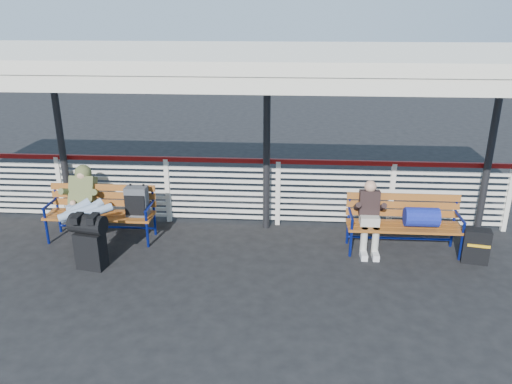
# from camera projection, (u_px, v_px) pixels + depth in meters

# --- Properties ---
(ground) EXTENTS (60.00, 60.00, 0.00)m
(ground) POSITION_uv_depth(u_px,v_px,m) (140.00, 272.00, 7.47)
(ground) COLOR black
(ground) RESTS_ON ground
(fence) EXTENTS (12.08, 0.08, 1.24)m
(fence) POSITION_uv_depth(u_px,v_px,m) (168.00, 188.00, 9.02)
(fence) COLOR silver
(fence) RESTS_ON ground
(canopy) EXTENTS (12.60, 3.60, 3.16)m
(canopy) POSITION_uv_depth(u_px,v_px,m) (141.00, 57.00, 7.23)
(canopy) COLOR silver
(canopy) RESTS_ON ground
(luggage_stack) EXTENTS (0.57, 0.38, 0.87)m
(luggage_stack) POSITION_uv_depth(u_px,v_px,m) (90.00, 239.00, 7.43)
(luggage_stack) COLOR black
(luggage_stack) RESTS_ON ground
(bench_left) EXTENTS (1.80, 0.56, 0.97)m
(bench_left) POSITION_uv_depth(u_px,v_px,m) (114.00, 205.00, 8.34)
(bench_left) COLOR #A3531F
(bench_left) RESTS_ON ground
(bench_right) EXTENTS (1.80, 0.56, 0.92)m
(bench_right) POSITION_uv_depth(u_px,v_px,m) (411.00, 218.00, 7.92)
(bench_right) COLOR #A3531F
(bench_right) RESTS_ON ground
(traveler_man) EXTENTS (0.94, 1.63, 0.77)m
(traveler_man) POSITION_uv_depth(u_px,v_px,m) (83.00, 206.00, 8.01)
(traveler_man) COLOR #93A7C5
(traveler_man) RESTS_ON ground
(companion_person) EXTENTS (0.32, 0.66, 1.15)m
(companion_person) POSITION_uv_depth(u_px,v_px,m) (369.00, 216.00, 7.95)
(companion_person) COLOR #B4B2A3
(companion_person) RESTS_ON ground
(suitcase_side) EXTENTS (0.43, 0.30, 0.55)m
(suitcase_side) POSITION_uv_depth(u_px,v_px,m) (476.00, 246.00, 7.67)
(suitcase_side) COLOR black
(suitcase_side) RESTS_ON ground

